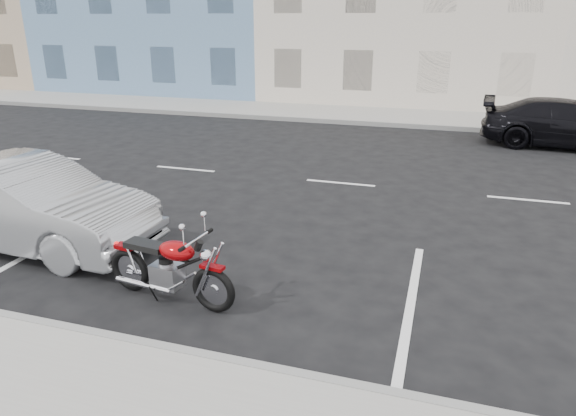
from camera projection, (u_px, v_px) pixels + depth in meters
The scene contains 6 objects.
ground at pixel (429, 191), 11.31m from camera, with size 120.00×120.00×0.00m, color black.
sidewalk_far at pixel (312, 112), 20.48m from camera, with size 80.00×3.40×0.15m, color gray.
curb_far at pixel (300, 120), 18.95m from camera, with size 80.00×0.12×0.16m, color gray.
motorcycle at pixel (215, 281), 6.50m from camera, with size 1.97×0.65×0.99m.
sedan_silver at pixel (27, 204), 8.37m from camera, with size 1.53×4.40×1.45m, color #979A9E.
car_far at pixel (568, 124), 14.99m from camera, with size 1.95×4.78×1.39m, color black.
Camera 1 is at (0.22, -11.19, 3.56)m, focal length 32.00 mm.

